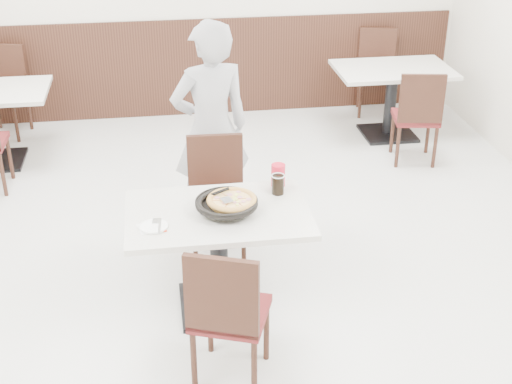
{
  "coord_description": "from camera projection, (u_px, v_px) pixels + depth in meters",
  "views": [
    {
      "loc": [
        -0.47,
        -4.36,
        2.98
      ],
      "look_at": [
        0.14,
        -0.3,
        0.87
      ],
      "focal_mm": 50.0,
      "sensor_mm": 36.0,
      "label": 1
    }
  ],
  "objects": [
    {
      "name": "bg_chair_right_far",
      "position": [
        377.0,
        73.0,
        8.13
      ],
      "size": [
        0.5,
        0.5,
        0.95
      ],
      "primitive_type": null,
      "rotation": [
        0.0,
        0.0,
        2.91
      ],
      "color": "black",
      "rests_on": "floor"
    },
    {
      "name": "bg_chair_right_near",
      "position": [
        416.0,
        115.0,
        6.95
      ],
      "size": [
        0.49,
        0.49,
        0.95
      ],
      "primitive_type": null,
      "rotation": [
        0.0,
        0.0,
        -0.17
      ],
      "color": "black",
      "rests_on": "floor"
    },
    {
      "name": "cola_glass",
      "position": [
        278.0,
        185.0,
        4.84
      ],
      "size": [
        0.09,
        0.09,
        0.13
      ],
      "primitive_type": "cylinder",
      "rotation": [
        0.0,
        0.0,
        0.13
      ],
      "color": "black",
      "rests_on": "main_table"
    },
    {
      "name": "bg_table_right",
      "position": [
        390.0,
        102.0,
        7.58
      ],
      "size": [
        1.3,
        0.95,
        0.75
      ],
      "primitive_type": null,
      "rotation": [
        0.0,
        0.0,
        0.13
      ],
      "color": "beige",
      "rests_on": "floor"
    },
    {
      "name": "chair_far",
      "position": [
        217.0,
        203.0,
        5.33
      ],
      "size": [
        0.44,
        0.44,
        0.95
      ],
      "primitive_type": null,
      "rotation": [
        0.0,
        0.0,
        3.1
      ],
      "color": "black",
      "rests_on": "floor"
    },
    {
      "name": "chair_near",
      "position": [
        230.0,
        310.0,
        4.15
      ],
      "size": [
        0.54,
        0.54,
        0.95
      ],
      "primitive_type": null,
      "rotation": [
        0.0,
        0.0,
        -0.36
      ],
      "color": "black",
      "rests_on": "floor"
    },
    {
      "name": "pizza",
      "position": [
        232.0,
        202.0,
        4.63
      ],
      "size": [
        0.33,
        0.33,
        0.02
      ],
      "primitive_type": "cylinder",
      "rotation": [
        0.0,
        0.0,
        0.13
      ],
      "color": "#BD893D",
      "rests_on": "pizza_pan"
    },
    {
      "name": "napkin",
      "position": [
        150.0,
        227.0,
        4.45
      ],
      "size": [
        0.18,
        0.18,
        0.0
      ],
      "primitive_type": "cube",
      "rotation": [
        0.0,
        0.0,
        0.27
      ],
      "color": "silver",
      "rests_on": "main_table"
    },
    {
      "name": "floor",
      "position": [
        232.0,
        280.0,
        5.26
      ],
      "size": [
        7.0,
        7.0,
        0.0
      ],
      "primitive_type": "plane",
      "color": "#B1B1AC",
      "rests_on": "ground"
    },
    {
      "name": "side_plate",
      "position": [
        154.0,
        226.0,
        4.45
      ],
      "size": [
        0.2,
        0.2,
        0.01
      ],
      "primitive_type": "cylinder",
      "rotation": [
        0.0,
        0.0,
        0.13
      ],
      "color": "white",
      "rests_on": "napkin"
    },
    {
      "name": "main_table",
      "position": [
        219.0,
        260.0,
        4.81
      ],
      "size": [
        1.3,
        0.95,
        0.75
      ],
      "primitive_type": null,
      "rotation": [
        0.0,
        0.0,
        0.13
      ],
      "color": "beige",
      "rests_on": "floor"
    },
    {
      "name": "trivet",
      "position": [
        228.0,
        209.0,
        4.64
      ],
      "size": [
        0.12,
        0.12,
        0.04
      ],
      "primitive_type": "cylinder",
      "rotation": [
        0.0,
        0.0,
        0.13
      ],
      "color": "black",
      "rests_on": "main_table"
    },
    {
      "name": "diner_person",
      "position": [
        211.0,
        129.0,
        5.58
      ],
      "size": [
        0.71,
        0.55,
        1.74
      ],
      "primitive_type": "imported",
      "rotation": [
        0.0,
        0.0,
        3.38
      ],
      "color": "#A8A8AC",
      "rests_on": "floor"
    },
    {
      "name": "fork",
      "position": [
        160.0,
        227.0,
        4.43
      ],
      "size": [
        0.03,
        0.15,
        0.0
      ],
      "primitive_type": "cube",
      "rotation": [
        0.0,
        0.0,
        -0.08
      ],
      "color": "white",
      "rests_on": "side_plate"
    },
    {
      "name": "red_cup",
      "position": [
        278.0,
        175.0,
        4.94
      ],
      "size": [
        0.11,
        0.11,
        0.16
      ],
      "primitive_type": "cylinder",
      "rotation": [
        0.0,
        0.0,
        0.13
      ],
      "color": "red",
      "rests_on": "main_table"
    },
    {
      "name": "pizza_pan",
      "position": [
        227.0,
        206.0,
        4.61
      ],
      "size": [
        0.39,
        0.39,
        0.01
      ],
      "primitive_type": "cylinder",
      "rotation": [
        0.0,
        0.0,
        0.13
      ],
      "color": "black",
      "rests_on": "trivet"
    },
    {
      "name": "wainscot_back",
      "position": [
        195.0,
        68.0,
        8.07
      ],
      "size": [
        5.9,
        0.03,
        1.1
      ],
      "primitive_type": "cube",
      "color": "black",
      "rests_on": "floor"
    },
    {
      "name": "bg_chair_left_far",
      "position": [
        3.0,
        93.0,
        7.54
      ],
      "size": [
        0.51,
        0.51,
        0.95
      ],
      "primitive_type": null,
      "rotation": [
        0.0,
        0.0,
        2.89
      ],
      "color": "black",
      "rests_on": "floor"
    },
    {
      "name": "pizza_server",
      "position": [
        227.0,
        200.0,
        4.59
      ],
      "size": [
        0.09,
        0.1,
        0.0
      ],
      "primitive_type": "cube",
      "rotation": [
        0.0,
        0.0,
        0.31
      ],
      "color": "white",
      "rests_on": "pizza"
    }
  ]
}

